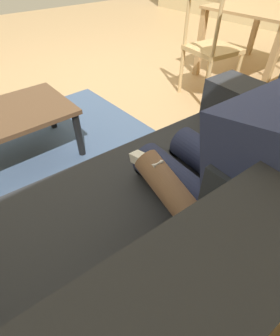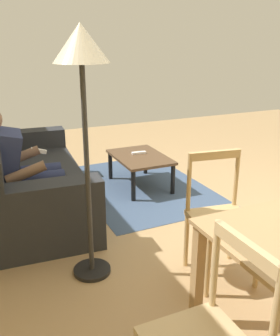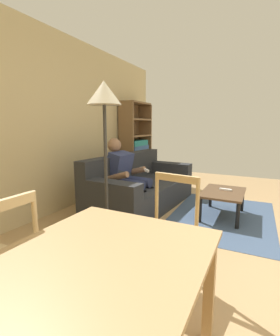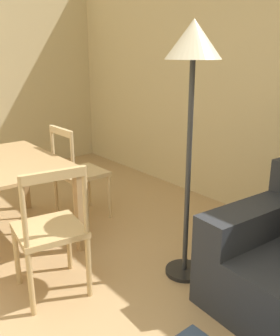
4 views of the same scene
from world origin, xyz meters
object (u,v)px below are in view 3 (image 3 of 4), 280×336
object	(u,v)px
bookshelf	(136,152)
dining_chair_facing_couch	(166,233)
couch	(139,188)
person_lounging	(126,175)
tv_remote	(226,190)
floor_lamp	(104,109)
dining_table	(92,283)
coffee_table	(223,195)

from	to	relation	value
bookshelf	dining_chair_facing_couch	xyz separation A→B (m)	(-3.15, -1.95, -0.27)
couch	bookshelf	distance (m)	1.71
couch	bookshelf	world-z (taller)	bookshelf
person_lounging	tv_remote	bearing A→B (deg)	-69.75
person_lounging	bookshelf	xyz separation A→B (m)	(1.75, 0.77, 0.15)
couch	floor_lamp	distance (m)	1.80
dining_table	floor_lamp	xyz separation A→B (m)	(1.34, 0.85, 0.88)
tv_remote	dining_table	xyz separation A→B (m)	(-2.86, 0.21, 0.22)
coffee_table	bookshelf	size ratio (longest dim) A/B	0.44
tv_remote	floor_lamp	bearing A→B (deg)	-29.96
coffee_table	floor_lamp	distance (m)	2.12
dining_chair_facing_couch	floor_lamp	size ratio (longest dim) A/B	0.52
couch	tv_remote	world-z (taller)	couch
tv_remote	couch	bearing A→B (deg)	-76.68
person_lounging	bookshelf	distance (m)	1.91
couch	bookshelf	bearing A→B (deg)	30.12
couch	floor_lamp	xyz separation A→B (m)	(-1.32, -0.27, 1.19)
person_lounging	floor_lamp	distance (m)	1.40
person_lounging	dining_table	xyz separation A→B (m)	(-2.35, -1.18, 0.03)
tv_remote	person_lounging	bearing A→B (deg)	-64.89
coffee_table	dining_chair_facing_couch	distance (m)	1.85
coffee_table	bookshelf	distance (m)	2.54
couch	coffee_table	bearing A→B (deg)	-84.99
couch	coffee_table	world-z (taller)	couch
bookshelf	person_lounging	bearing A→B (deg)	-156.34
person_lounging	dining_chair_facing_couch	world-z (taller)	person_lounging
person_lounging	bookshelf	world-z (taller)	bookshelf
coffee_table	dining_table	size ratio (longest dim) A/B	0.67
person_lounging	bookshelf	size ratio (longest dim) A/B	0.62
person_lounging	floor_lamp	bearing A→B (deg)	-161.68
couch	dining_table	size ratio (longest dim) A/B	1.76
couch	tv_remote	distance (m)	1.34
bookshelf	dining_table	world-z (taller)	bookshelf
person_lounging	couch	bearing A→B (deg)	-11.62
dining_table	coffee_table	bearing A→B (deg)	-3.86
tv_remote	bookshelf	world-z (taller)	bookshelf
coffee_table	bookshelf	bearing A→B (deg)	58.36
couch	dining_chair_facing_couch	distance (m)	2.06
bookshelf	floor_lamp	bearing A→B (deg)	-158.25
person_lounging	dining_table	distance (m)	2.63
coffee_table	dining_chair_facing_couch	world-z (taller)	dining_chair_facing_couch
person_lounging	dining_table	size ratio (longest dim) A/B	0.92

